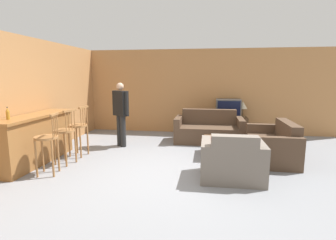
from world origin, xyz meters
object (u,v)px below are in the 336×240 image
(armchair_near, at_px, (232,162))
(book_on_table, at_px, (215,139))
(tv_unit, at_px, (228,126))
(bar_chair_far, at_px, (79,129))
(bar_chair_near, at_px, (47,142))
(person_by_window, at_px, (121,111))
(coffee_table, at_px, (217,142))
(table_lamp, at_px, (243,106))
(couch_far, at_px, (209,131))
(tv, at_px, (228,108))
(loveseat_right, at_px, (273,146))
(bottle, at_px, (8,114))
(bar_chair_mid, at_px, (65,135))

(armchair_near, relative_size, book_on_table, 5.77)
(tv_unit, bearing_deg, bar_chair_far, -143.06)
(bar_chair_near, height_order, person_by_window, person_by_window)
(coffee_table, height_order, tv_unit, tv_unit)
(bar_chair_near, height_order, bar_chair_far, same)
(table_lamp, bearing_deg, couch_far, -139.36)
(bar_chair_near, distance_m, person_by_window, 2.22)
(bar_chair_near, bearing_deg, armchair_near, 4.78)
(tv_unit, relative_size, tv, 1.58)
(loveseat_right, relative_size, tv, 2.13)
(loveseat_right, bearing_deg, book_on_table, 175.57)
(table_lamp, xyz_separation_m, person_by_window, (-3.19, -1.65, -0.01))
(bar_chair_near, bearing_deg, person_by_window, 72.29)
(bar_chair_far, xyz_separation_m, coffee_table, (3.06, 0.46, -0.28))
(couch_far, xyz_separation_m, bottle, (-3.58, -2.93, 0.80))
(couch_far, relative_size, table_lamp, 3.79)
(coffee_table, relative_size, table_lamp, 1.95)
(coffee_table, height_order, book_on_table, book_on_table)
(book_on_table, xyz_separation_m, person_by_window, (-2.34, 0.49, 0.52))
(bar_chair_mid, height_order, couch_far, bar_chair_mid)
(tv_unit, bearing_deg, couch_far, -123.66)
(bar_chair_near, xyz_separation_m, loveseat_right, (4.24, 1.51, -0.30))
(bar_chair_mid, relative_size, person_by_window, 0.70)
(couch_far, height_order, bottle, bottle)
(tv, bearing_deg, bottle, -137.70)
(coffee_table, relative_size, tv, 1.30)
(tv, height_order, person_by_window, person_by_window)
(armchair_near, bearing_deg, table_lamp, 80.48)
(bottle, bearing_deg, coffee_table, 23.67)
(bottle, bearing_deg, tv_unit, 42.32)
(bar_chair_far, distance_m, armchair_near, 3.41)
(bar_chair_far, distance_m, tv_unit, 4.31)
(bar_chair_mid, height_order, bottle, bottle)
(bar_chair_near, bearing_deg, bar_chair_far, 89.99)
(bar_chair_near, distance_m, book_on_table, 3.41)
(bar_chair_far, height_order, couch_far, bar_chair_far)
(bar_chair_mid, height_order, book_on_table, bar_chair_mid)
(table_lamp, height_order, person_by_window, person_by_window)
(coffee_table, xyz_separation_m, tv, (0.37, 2.12, 0.51))
(coffee_table, bearing_deg, table_lamp, 69.46)
(tv, bearing_deg, armchair_near, -92.65)
(book_on_table, height_order, person_by_window, person_by_window)
(tv_unit, bearing_deg, table_lamp, 0.00)
(armchair_near, height_order, table_lamp, table_lamp)
(bottle, bearing_deg, armchair_near, 4.39)
(bar_chair_far, xyz_separation_m, armchair_near, (3.28, -0.89, -0.30))
(loveseat_right, relative_size, tv_unit, 1.34)
(armchair_near, relative_size, coffee_table, 1.15)
(bottle, height_order, book_on_table, bottle)
(bar_chair_mid, relative_size, armchair_near, 1.06)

